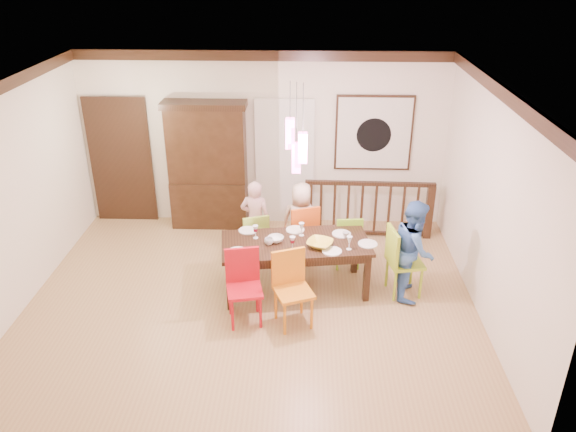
{
  "coord_description": "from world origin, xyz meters",
  "views": [
    {
      "loc": [
        0.73,
        -6.35,
        4.35
      ],
      "look_at": [
        0.48,
        0.43,
        1.07
      ],
      "focal_mm": 35.0,
      "sensor_mm": 36.0,
      "label": 1
    }
  ],
  "objects_px": {
    "dining_table": "(296,248)",
    "chair_end_right": "(406,257)",
    "china_hutch": "(208,165)",
    "person_end_right": "(414,249)",
    "person_far_left": "(255,220)",
    "balustrade": "(369,208)",
    "person_far_mid": "(301,222)",
    "chair_far_left": "(254,234)"
  },
  "relations": [
    {
      "from": "person_far_left",
      "to": "person_end_right",
      "type": "distance_m",
      "value": 2.41
    },
    {
      "from": "china_hutch",
      "to": "balustrade",
      "type": "relative_size",
      "value": 1.03
    },
    {
      "from": "china_hutch",
      "to": "chair_end_right",
      "type": "bearing_deg",
      "value": -34.14
    },
    {
      "from": "china_hutch",
      "to": "person_far_left",
      "type": "xyz_separation_m",
      "value": [
        0.88,
        -1.1,
        -0.45
      ]
    },
    {
      "from": "chair_far_left",
      "to": "person_end_right",
      "type": "height_order",
      "value": "person_end_right"
    },
    {
      "from": "person_far_mid",
      "to": "balustrade",
      "type": "bearing_deg",
      "value": -134.35
    },
    {
      "from": "person_far_mid",
      "to": "person_end_right",
      "type": "bearing_deg",
      "value": 158.41
    },
    {
      "from": "dining_table",
      "to": "china_hutch",
      "type": "distance_m",
      "value": 2.54
    },
    {
      "from": "dining_table",
      "to": "person_far_left",
      "type": "bearing_deg",
      "value": 116.5
    },
    {
      "from": "chair_end_right",
      "to": "balustrade",
      "type": "xyz_separation_m",
      "value": [
        -0.34,
        1.68,
        -0.07
      ]
    },
    {
      "from": "chair_far_left",
      "to": "person_end_right",
      "type": "bearing_deg",
      "value": 141.78
    },
    {
      "from": "chair_far_left",
      "to": "person_end_right",
      "type": "relative_size",
      "value": 0.61
    },
    {
      "from": "person_far_left",
      "to": "china_hutch",
      "type": "bearing_deg",
      "value": -41.76
    },
    {
      "from": "chair_end_right",
      "to": "person_far_left",
      "type": "distance_m",
      "value": 2.31
    },
    {
      "from": "dining_table",
      "to": "chair_end_right",
      "type": "bearing_deg",
      "value": -9.08
    },
    {
      "from": "balustrade",
      "to": "person_far_mid",
      "type": "height_order",
      "value": "person_far_mid"
    },
    {
      "from": "dining_table",
      "to": "chair_end_right",
      "type": "distance_m",
      "value": 1.49
    },
    {
      "from": "china_hutch",
      "to": "dining_table",
      "type": "bearing_deg",
      "value": -53.13
    },
    {
      "from": "chair_end_right",
      "to": "person_far_mid",
      "type": "height_order",
      "value": "person_far_mid"
    },
    {
      "from": "person_far_left",
      "to": "person_end_right",
      "type": "xyz_separation_m",
      "value": [
        2.21,
        -0.96,
        0.07
      ]
    },
    {
      "from": "person_end_right",
      "to": "person_far_left",
      "type": "bearing_deg",
      "value": 73.31
    },
    {
      "from": "chair_far_left",
      "to": "china_hutch",
      "type": "xyz_separation_m",
      "value": [
        -0.86,
        1.31,
        0.59
      ]
    },
    {
      "from": "chair_end_right",
      "to": "china_hutch",
      "type": "relative_size",
      "value": 0.46
    },
    {
      "from": "person_far_left",
      "to": "balustrade",
      "type": "bearing_deg",
      "value": -147.32
    },
    {
      "from": "chair_end_right",
      "to": "balustrade",
      "type": "height_order",
      "value": "chair_end_right"
    },
    {
      "from": "china_hutch",
      "to": "person_far_mid",
      "type": "relative_size",
      "value": 1.73
    },
    {
      "from": "balustrade",
      "to": "chair_far_left",
      "type": "bearing_deg",
      "value": -150.25
    },
    {
      "from": "chair_far_left",
      "to": "person_far_mid",
      "type": "height_order",
      "value": "person_far_mid"
    },
    {
      "from": "person_end_right",
      "to": "balustrade",
      "type": "bearing_deg",
      "value": 20.9
    },
    {
      "from": "china_hutch",
      "to": "person_end_right",
      "type": "relative_size",
      "value": 1.54
    },
    {
      "from": "balustrade",
      "to": "person_far_left",
      "type": "height_order",
      "value": "person_far_left"
    },
    {
      "from": "chair_far_left",
      "to": "china_hutch",
      "type": "bearing_deg",
      "value": -76.11
    },
    {
      "from": "chair_end_right",
      "to": "person_end_right",
      "type": "distance_m",
      "value": 0.16
    },
    {
      "from": "person_far_mid",
      "to": "chair_end_right",
      "type": "bearing_deg",
      "value": 157.58
    },
    {
      "from": "balustrade",
      "to": "person_far_left",
      "type": "bearing_deg",
      "value": -155.5
    },
    {
      "from": "chair_far_left",
      "to": "person_far_mid",
      "type": "distance_m",
      "value": 0.73
    },
    {
      "from": "chair_end_right",
      "to": "person_far_left",
      "type": "relative_size",
      "value": 0.79
    },
    {
      "from": "chair_far_left",
      "to": "china_hutch",
      "type": "height_order",
      "value": "china_hutch"
    },
    {
      "from": "chair_far_left",
      "to": "person_far_mid",
      "type": "xyz_separation_m",
      "value": [
        0.7,
        0.17,
        0.13
      ]
    },
    {
      "from": "china_hutch",
      "to": "person_far_mid",
      "type": "distance_m",
      "value": 1.99
    },
    {
      "from": "china_hutch",
      "to": "balustrade",
      "type": "height_order",
      "value": "china_hutch"
    },
    {
      "from": "chair_end_right",
      "to": "dining_table",
      "type": "bearing_deg",
      "value": 78.68
    }
  ]
}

